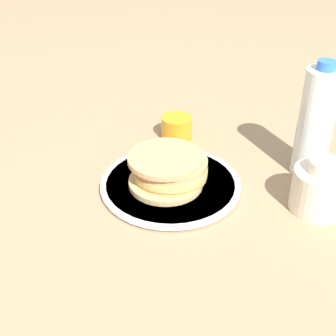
{
  "coord_description": "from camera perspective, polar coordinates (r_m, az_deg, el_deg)",
  "views": [
    {
      "loc": [
        -0.03,
        -0.77,
        0.56
      ],
      "look_at": [
        -0.0,
        0.01,
        0.05
      ],
      "focal_mm": 50.0,
      "sensor_mm": 36.0,
      "label": 1
    }
  ],
  "objects": [
    {
      "name": "juice_glass",
      "position": [
        1.12,
        1.06,
        4.94
      ],
      "size": [
        0.07,
        0.07,
        0.06
      ],
      "color": "orange",
      "rests_on": "ground_plane"
    },
    {
      "name": "plate",
      "position": [
        0.96,
        0.0,
        -2.0
      ],
      "size": [
        0.29,
        0.29,
        0.01
      ],
      "color": "silver",
      "rests_on": "ground_plane"
    },
    {
      "name": "pancake_stack",
      "position": [
        0.94,
        0.07,
        -0.1
      ],
      "size": [
        0.16,
        0.16,
        0.06
      ],
      "color": "tan",
      "rests_on": "plate"
    },
    {
      "name": "water_bottle_near",
      "position": [
        1.0,
        17.56,
        5.29
      ],
      "size": [
        0.07,
        0.07,
        0.25
      ],
      "color": "silver",
      "rests_on": "ground_plane"
    },
    {
      "name": "cream_jug",
      "position": [
        0.92,
        18.0,
        -2.38
      ],
      "size": [
        0.11,
        0.11,
        0.11
      ],
      "color": "beige",
      "rests_on": "ground_plane"
    },
    {
      "name": "ground_plane",
      "position": [
        0.95,
        0.32,
        -2.75
      ],
      "size": [
        4.0,
        4.0,
        0.0
      ],
      "primitive_type": "plane",
      "color": "#9E7F5B"
    }
  ]
}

